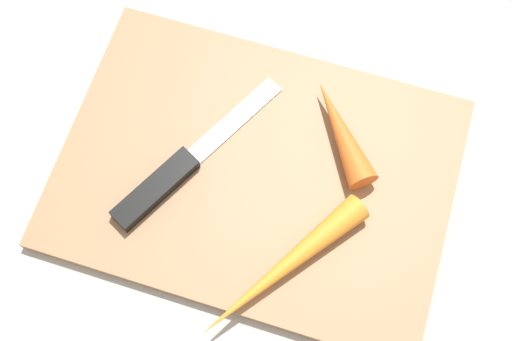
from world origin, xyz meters
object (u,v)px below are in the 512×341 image
(cutting_board, at_px, (256,173))
(carrot_long, at_px, (283,268))
(carrot_short, at_px, (341,132))
(knife, at_px, (167,179))

(cutting_board, height_order, carrot_long, carrot_long)
(cutting_board, bearing_deg, carrot_short, -139.85)
(cutting_board, height_order, knife, knife)
(cutting_board, relative_size, carrot_short, 3.37)
(carrot_short, height_order, carrot_long, carrot_short)
(cutting_board, height_order, carrot_short, carrot_short)
(cutting_board, xyz_separation_m, carrot_short, (-0.07, -0.05, 0.02))
(cutting_board, distance_m, knife, 0.08)
(knife, height_order, carrot_short, carrot_short)
(carrot_short, xyz_separation_m, carrot_long, (0.01, 0.14, -0.00))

